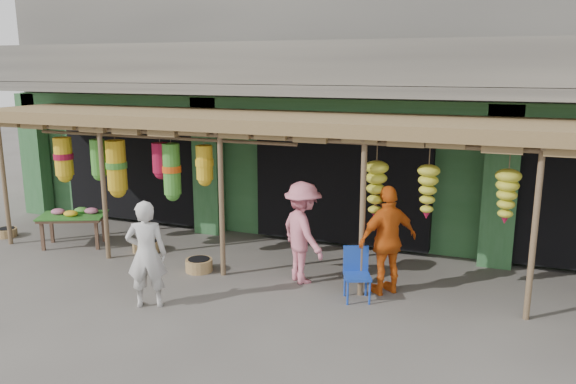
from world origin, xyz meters
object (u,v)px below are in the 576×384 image
(person_vendor, at_px, (388,240))
(person_shopper, at_px, (303,233))
(blue_chair, at_px, (357,270))
(flower_table, at_px, (73,216))
(person_front, at_px, (147,254))

(person_vendor, bearing_deg, person_shopper, -43.70)
(blue_chair, bearing_deg, flower_table, 151.71)
(person_shopper, bearing_deg, flower_table, 40.14)
(person_front, bearing_deg, person_vendor, -175.63)
(person_front, xyz_separation_m, person_shopper, (1.88, 1.83, 0.03))
(flower_table, bearing_deg, person_vendor, -26.00)
(person_vendor, bearing_deg, blue_chair, 0.79)
(person_front, distance_m, person_vendor, 3.81)
(blue_chair, relative_size, person_vendor, 0.47)
(flower_table, height_order, person_vendor, person_vendor)
(blue_chair, distance_m, person_vendor, 0.71)
(flower_table, relative_size, person_front, 0.89)
(person_vendor, bearing_deg, flower_table, -45.85)
(person_shopper, bearing_deg, blue_chair, -158.15)
(blue_chair, relative_size, person_shopper, 0.48)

